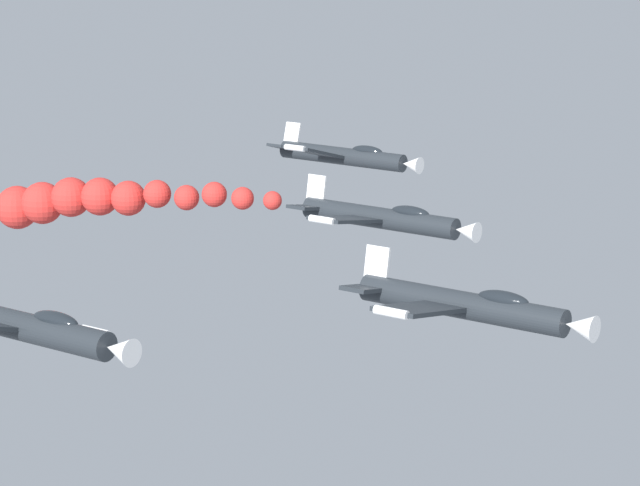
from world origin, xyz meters
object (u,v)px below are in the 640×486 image
Objects in this scene: airplane_left_inner at (382,218)px; airplane_left_outer at (345,156)px; airplane_lead at (465,305)px; airplane_right_inner at (23,326)px.

airplane_left_outer is at bearing -138.99° from airplane_left_inner.
airplane_lead is 1.00× the size of airplane_right_inner.
airplane_left_inner is 1.00× the size of airplane_left_outer.
airplane_lead is at bearing 135.28° from airplane_right_inner.
airplane_left_inner is 1.00× the size of airplane_right_inner.
airplane_left_inner is 24.53m from airplane_right_inner.
airplane_right_inner is (24.53, -0.16, 0.34)m from airplane_left_inner.
airplane_right_inner is (12.15, -12.04, 0.04)m from airplane_lead.
airplane_lead is 17.15m from airplane_left_inner.
airplane_lead is 17.11m from airplane_right_inner.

